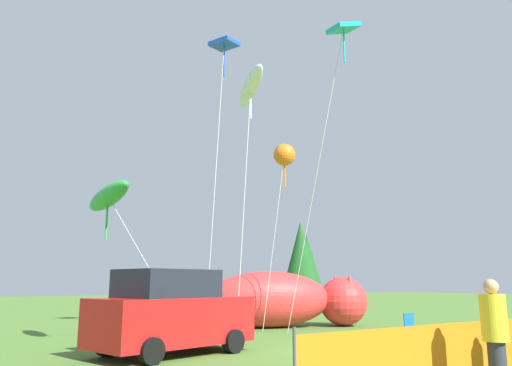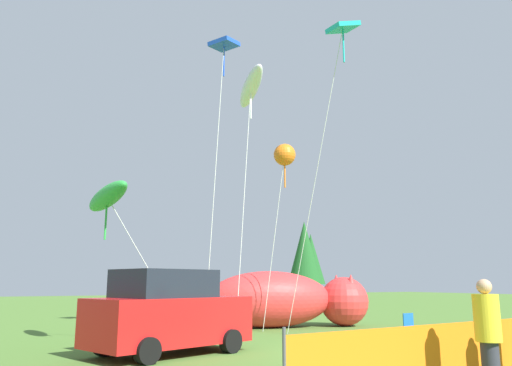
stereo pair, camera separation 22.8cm
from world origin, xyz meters
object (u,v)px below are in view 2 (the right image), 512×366
Objects in this scene: kite_blue_box at (224,50)px; inflatable_cat at (286,301)px; parked_car at (169,313)px; folding_chair at (412,325)px; kite_white_ghost at (251,88)px; kite_teal_diamond at (342,35)px; kite_green_fish at (107,197)px; kite_orange_flower at (285,155)px; spectator_in_blue_shirt at (488,333)px.

inflatable_cat is at bearing 23.10° from kite_blue_box.
inflatable_cat reaches higher than parked_car.
parked_car is 5.23× the size of folding_chair.
parked_car is 10.11m from kite_white_ghost.
kite_teal_diamond reaches higher than kite_white_ghost.
kite_white_ghost is at bearing 11.71° from kite_green_fish.
kite_green_fish is 0.68× the size of kite_orange_flower.
kite_teal_diamond reaches higher than kite_orange_flower.
folding_chair is 7.85m from kite_orange_flower.
kite_blue_box is at bearing 133.03° from kite_teal_diamond.
kite_blue_box is 2.25× the size of kite_green_fish.
inflatable_cat is (6.51, 5.17, 0.00)m from parked_car.
kite_orange_flower is at bearing -167.54° from folding_chair.
parked_car reaches higher than folding_chair.
kite_orange_flower is (-1.59, 4.65, 6.11)m from folding_chair.
inflatable_cat is 0.68× the size of kite_white_ghost.
kite_teal_diamond is (0.39, -3.33, 3.63)m from kite_orange_flower.
kite_orange_flower reaches higher than parked_car.
inflatable_cat reaches higher than folding_chair.
parked_car is at bearing -137.29° from kite_white_ghost.
kite_white_ghost reaches higher than parked_car.
parked_car is 0.41× the size of kite_teal_diamond.
inflatable_cat is 10.40m from kite_teal_diamond.
kite_green_fish is 9.64m from kite_teal_diamond.
parked_car is 7.32m from folding_chair.
kite_orange_flower is at bearing 14.26° from parked_car.
kite_blue_box is 1.77m from kite_white_ghost.
kite_blue_box reaches higher than inflatable_cat.
kite_blue_box reaches higher than spectator_in_blue_shirt.
kite_orange_flower is at bearing -107.17° from inflatable_cat.
kite_blue_box is at bearing 11.37° from kite_green_fish.
kite_orange_flower reaches higher than spectator_in_blue_shirt.
inflatable_cat is at bearing 19.34° from parked_car.
parked_car is 0.92× the size of kite_green_fish.
kite_white_ghost is (-2.21, -1.20, 8.24)m from inflatable_cat.
kite_teal_diamond reaches higher than folding_chair.
kite_green_fish is 0.45× the size of kite_teal_diamond.
spectator_in_blue_shirt is at bearing -97.12° from kite_white_ghost.
kite_white_ghost is 0.93× the size of kite_teal_diamond.
kite_blue_box is 1.53× the size of kite_orange_flower.
kite_white_ghost reaches higher than kite_green_fish.
folding_chair is at bearing -71.13° from kite_orange_flower.
kite_orange_flower is at bearing 96.71° from kite_teal_diamond.
kite_blue_box is 1.01× the size of kite_teal_diamond.
kite_blue_box is 1.09× the size of kite_white_ghost.
spectator_in_blue_shirt is 0.17× the size of kite_blue_box.
parked_car is 4.50m from kite_green_fish.
inflatable_cat is 5.85m from kite_orange_flower.
folding_chair is at bearing -47.80° from kite_teal_diamond.
spectator_in_blue_shirt is at bearing -93.04° from inflatable_cat.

